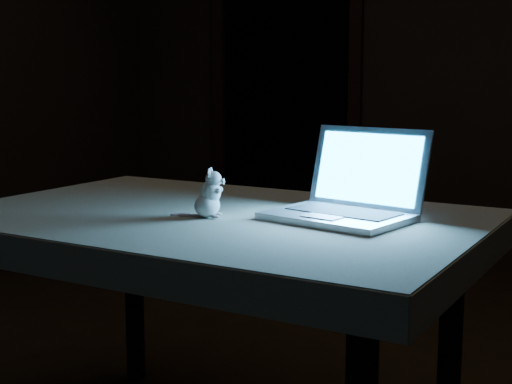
% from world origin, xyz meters
% --- Properties ---
extents(back_wall, '(4.50, 0.04, 2.60)m').
position_xyz_m(back_wall, '(0.00, 2.50, 1.30)').
color(back_wall, black).
rests_on(back_wall, ground).
extents(doorway, '(1.06, 0.36, 2.13)m').
position_xyz_m(doorway, '(-1.10, 2.50, 1.06)').
color(doorway, black).
rests_on(doorway, back_wall).
extents(table, '(1.46, 1.02, 0.74)m').
position_xyz_m(table, '(-0.17, -0.31, 0.37)').
color(table, black).
rests_on(table, floor).
extents(tablecloth, '(1.53, 1.06, 0.09)m').
position_xyz_m(tablecloth, '(-0.13, -0.31, 0.70)').
color(tablecloth, '#BAB49C').
rests_on(tablecloth, table).
extents(laptop, '(0.43, 0.40, 0.25)m').
position_xyz_m(laptop, '(0.18, -0.26, 0.87)').
color(laptop, '#BDBCC2').
rests_on(laptop, tablecloth).
extents(plush_mouse, '(0.11, 0.11, 0.14)m').
position_xyz_m(plush_mouse, '(-0.16, -0.37, 0.82)').
color(plush_mouse, silver).
rests_on(plush_mouse, tablecloth).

